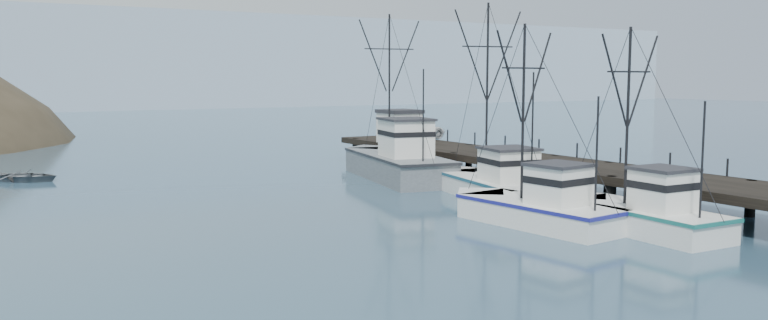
% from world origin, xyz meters
% --- Properties ---
extents(ground, '(400.00, 400.00, 0.00)m').
position_xyz_m(ground, '(0.00, 0.00, 0.00)').
color(ground, '#2B4860').
rests_on(ground, ground).
extents(pier, '(6.00, 44.00, 2.00)m').
position_xyz_m(pier, '(14.00, 16.00, 1.69)').
color(pier, black).
rests_on(pier, ground).
extents(distant_ridge, '(360.00, 40.00, 26.00)m').
position_xyz_m(distant_ridge, '(10.00, 170.00, 0.00)').
color(distant_ridge, '#9EB2C6').
rests_on(distant_ridge, ground).
extents(trawler_near, '(3.57, 9.97, 10.30)m').
position_xyz_m(trawler_near, '(8.35, 1.46, 0.82)').
color(trawler_near, white).
rests_on(trawler_near, ground).
extents(trawler_mid, '(4.47, 10.61, 10.56)m').
position_xyz_m(trawler_mid, '(5.15, 5.31, 0.82)').
color(trawler_mid, white).
rests_on(trawler_mid, ground).
extents(trawler_far, '(5.83, 12.45, 12.50)m').
position_xyz_m(trawler_far, '(8.97, 13.28, 0.82)').
color(trawler_far, white).
rests_on(trawler_far, ground).
extents(work_vessel, '(6.82, 14.93, 12.54)m').
position_xyz_m(work_vessel, '(8.21, 23.85, 1.23)').
color(work_vessel, slate).
rests_on(work_vessel, ground).
extents(pier_shed, '(3.00, 3.20, 2.80)m').
position_xyz_m(pier_shed, '(12.50, 30.23, 3.42)').
color(pier_shed, silver).
rests_on(pier_shed, pier).
extents(pickup_truck, '(6.24, 3.42, 1.66)m').
position_xyz_m(pickup_truck, '(15.41, 32.42, 2.83)').
color(pickup_truck, silver).
rests_on(pickup_truck, pier).
extents(motorboat, '(5.98, 5.76, 1.01)m').
position_xyz_m(motorboat, '(-15.66, 36.40, 0.00)').
color(motorboat, slate).
rests_on(motorboat, ground).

